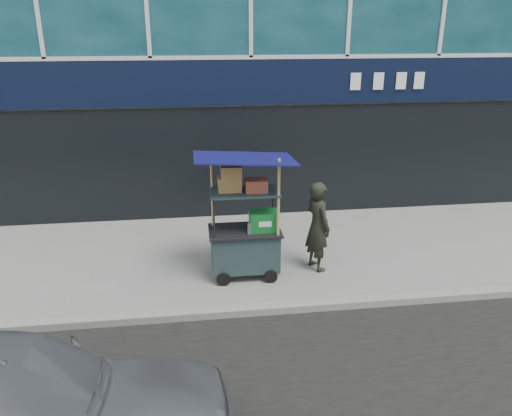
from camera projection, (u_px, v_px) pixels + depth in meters
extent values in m
plane|color=slate|center=(283.00, 304.00, 7.63)|extent=(80.00, 80.00, 0.00)
cube|color=gray|center=(285.00, 308.00, 7.42)|extent=(80.00, 0.18, 0.12)
cube|color=black|center=(251.00, 83.00, 10.21)|extent=(15.68, 0.06, 0.90)
cube|color=black|center=(251.00, 163.00, 10.84)|extent=(15.68, 0.04, 2.40)
cube|color=black|center=(245.00, 250.00, 8.39)|extent=(1.12, 0.66, 0.65)
cylinder|color=black|center=(223.00, 279.00, 8.14)|extent=(0.22, 0.05, 0.22)
cylinder|color=black|center=(271.00, 277.00, 8.23)|extent=(0.22, 0.05, 0.22)
cube|color=black|center=(245.00, 231.00, 8.27)|extent=(1.20, 0.73, 0.04)
cylinder|color=black|center=(214.00, 220.00, 7.83)|extent=(0.03, 0.03, 0.70)
cylinder|color=black|center=(278.00, 217.00, 7.95)|extent=(0.03, 0.03, 0.70)
cylinder|color=black|center=(212.00, 208.00, 8.35)|extent=(0.03, 0.03, 0.70)
cylinder|color=black|center=(273.00, 205.00, 8.47)|extent=(0.03, 0.03, 0.70)
cube|color=black|center=(244.00, 192.00, 8.03)|extent=(1.12, 0.66, 0.03)
cylinder|color=tan|center=(278.00, 222.00, 7.98)|extent=(0.05, 0.05, 2.10)
cylinder|color=tan|center=(213.00, 215.00, 8.40)|extent=(0.04, 0.04, 2.00)
cube|color=#0C0C43|center=(244.00, 158.00, 7.84)|extent=(1.59, 1.13, 0.18)
cube|color=#0F5F1D|center=(264.00, 221.00, 8.20)|extent=(0.47, 0.33, 0.33)
cylinder|color=silver|center=(249.00, 229.00, 8.06)|extent=(0.06, 0.06, 0.19)
cylinder|color=#183BB8|center=(249.00, 223.00, 8.03)|extent=(0.03, 0.03, 0.02)
cube|color=olive|center=(230.00, 184.00, 8.00)|extent=(0.37, 0.28, 0.23)
cube|color=#8E5F3E|center=(256.00, 185.00, 7.97)|extent=(0.36, 0.26, 0.20)
cube|color=olive|center=(231.00, 172.00, 7.91)|extent=(0.33, 0.24, 0.19)
imported|color=black|center=(318.00, 226.00, 8.51)|extent=(0.56, 0.67, 1.58)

